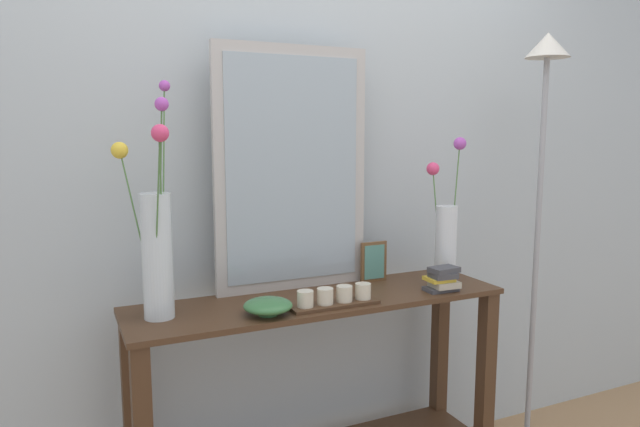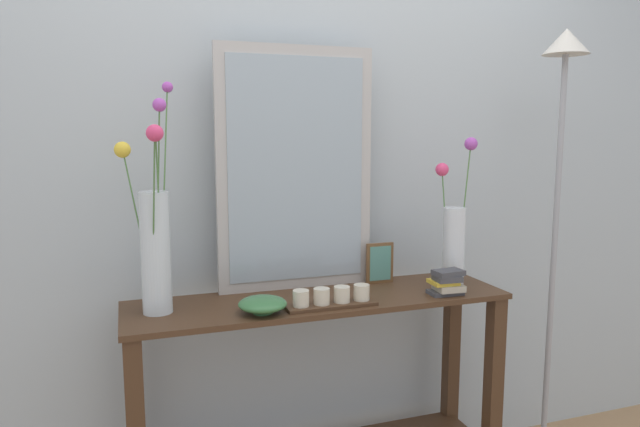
{
  "view_description": "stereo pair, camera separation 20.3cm",
  "coord_description": "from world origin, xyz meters",
  "px_view_note": "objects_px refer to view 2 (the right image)",
  "views": [
    {
      "loc": [
        -0.84,
        -1.82,
        1.44
      ],
      "look_at": [
        0.0,
        0.0,
        1.16
      ],
      "focal_mm": 32.08,
      "sensor_mm": 36.0,
      "label": 1
    },
    {
      "loc": [
        -0.66,
        -1.9,
        1.44
      ],
      "look_at": [
        0.0,
        0.0,
        1.16
      ],
      "focal_mm": 32.08,
      "sensor_mm": 36.0,
      "label": 2
    }
  ],
  "objects_px": {
    "decorative_bowl": "(263,304)",
    "floor_lamp": "(558,182)",
    "tall_vase_left": "(155,238)",
    "vase_right": "(454,237)",
    "console_table": "(320,386)",
    "candle_tray": "(332,298)",
    "mirror_leaning": "(296,170)",
    "book_stack": "(447,283)",
    "picture_frame_small": "(380,263)"
  },
  "relations": [
    {
      "from": "console_table",
      "to": "mirror_leaning",
      "type": "relative_size",
      "value": 1.52
    },
    {
      "from": "mirror_leaning",
      "to": "console_table",
      "type": "bearing_deg",
      "value": -75.39
    },
    {
      "from": "picture_frame_small",
      "to": "floor_lamp",
      "type": "distance_m",
      "value": 0.8
    },
    {
      "from": "mirror_leaning",
      "to": "picture_frame_small",
      "type": "height_order",
      "value": "mirror_leaning"
    },
    {
      "from": "mirror_leaning",
      "to": "candle_tray",
      "type": "relative_size",
      "value": 2.87
    },
    {
      "from": "book_stack",
      "to": "tall_vase_left",
      "type": "bearing_deg",
      "value": 172.85
    },
    {
      "from": "picture_frame_small",
      "to": "book_stack",
      "type": "height_order",
      "value": "picture_frame_small"
    },
    {
      "from": "mirror_leaning",
      "to": "decorative_bowl",
      "type": "relative_size",
      "value": 5.63
    },
    {
      "from": "mirror_leaning",
      "to": "tall_vase_left",
      "type": "distance_m",
      "value": 0.58
    },
    {
      "from": "mirror_leaning",
      "to": "candle_tray",
      "type": "height_order",
      "value": "mirror_leaning"
    },
    {
      "from": "console_table",
      "to": "decorative_bowl",
      "type": "bearing_deg",
      "value": -155.28
    },
    {
      "from": "tall_vase_left",
      "to": "candle_tray",
      "type": "bearing_deg",
      "value": -12.46
    },
    {
      "from": "candle_tray",
      "to": "decorative_bowl",
      "type": "distance_m",
      "value": 0.24
    },
    {
      "from": "mirror_leaning",
      "to": "tall_vase_left",
      "type": "bearing_deg",
      "value": -164.62
    },
    {
      "from": "mirror_leaning",
      "to": "picture_frame_small",
      "type": "distance_m",
      "value": 0.5
    },
    {
      "from": "picture_frame_small",
      "to": "floor_lamp",
      "type": "xyz_separation_m",
      "value": [
        0.72,
        -0.15,
        0.32
      ]
    },
    {
      "from": "candle_tray",
      "to": "book_stack",
      "type": "xyz_separation_m",
      "value": [
        0.45,
        -0.0,
        0.02
      ]
    },
    {
      "from": "vase_right",
      "to": "candle_tray",
      "type": "bearing_deg",
      "value": -168.75
    },
    {
      "from": "console_table",
      "to": "mirror_leaning",
      "type": "distance_m",
      "value": 0.81
    },
    {
      "from": "vase_right",
      "to": "candle_tray",
      "type": "distance_m",
      "value": 0.58
    },
    {
      "from": "tall_vase_left",
      "to": "picture_frame_small",
      "type": "relative_size",
      "value": 4.76
    },
    {
      "from": "tall_vase_left",
      "to": "vase_right",
      "type": "bearing_deg",
      "value": -0.91
    },
    {
      "from": "console_table",
      "to": "floor_lamp",
      "type": "bearing_deg",
      "value": -1.81
    },
    {
      "from": "picture_frame_small",
      "to": "book_stack",
      "type": "relative_size",
      "value": 1.29
    },
    {
      "from": "tall_vase_left",
      "to": "candle_tray",
      "type": "height_order",
      "value": "tall_vase_left"
    },
    {
      "from": "mirror_leaning",
      "to": "candle_tray",
      "type": "bearing_deg",
      "value": -80.7
    },
    {
      "from": "console_table",
      "to": "candle_tray",
      "type": "xyz_separation_m",
      "value": [
        0.0,
        -0.11,
        0.37
      ]
    },
    {
      "from": "mirror_leaning",
      "to": "tall_vase_left",
      "type": "xyz_separation_m",
      "value": [
        -0.53,
        -0.14,
        -0.2
      ]
    },
    {
      "from": "console_table",
      "to": "picture_frame_small",
      "type": "relative_size",
      "value": 8.59
    },
    {
      "from": "mirror_leaning",
      "to": "tall_vase_left",
      "type": "relative_size",
      "value": 1.19
    },
    {
      "from": "picture_frame_small",
      "to": "candle_tray",
      "type": "bearing_deg",
      "value": -141.29
    },
    {
      "from": "vase_right",
      "to": "candle_tray",
      "type": "xyz_separation_m",
      "value": [
        -0.55,
        -0.11,
        -0.16
      ]
    },
    {
      "from": "console_table",
      "to": "candle_tray",
      "type": "bearing_deg",
      "value": -88.27
    },
    {
      "from": "book_stack",
      "to": "floor_lamp",
      "type": "xyz_separation_m",
      "value": [
        0.56,
        0.08,
        0.35
      ]
    },
    {
      "from": "mirror_leaning",
      "to": "book_stack",
      "type": "distance_m",
      "value": 0.7
    },
    {
      "from": "mirror_leaning",
      "to": "decorative_bowl",
      "type": "distance_m",
      "value": 0.54
    },
    {
      "from": "book_stack",
      "to": "picture_frame_small",
      "type": "bearing_deg",
      "value": 125.2
    },
    {
      "from": "console_table",
      "to": "candle_tray",
      "type": "height_order",
      "value": "candle_tray"
    },
    {
      "from": "console_table",
      "to": "picture_frame_small",
      "type": "distance_m",
      "value": 0.52
    },
    {
      "from": "tall_vase_left",
      "to": "book_stack",
      "type": "xyz_separation_m",
      "value": [
        1.02,
        -0.13,
        -0.21
      ]
    },
    {
      "from": "console_table",
      "to": "floor_lamp",
      "type": "height_order",
      "value": "floor_lamp"
    },
    {
      "from": "mirror_leaning",
      "to": "floor_lamp",
      "type": "xyz_separation_m",
      "value": [
        1.05,
        -0.19,
        -0.06
      ]
    },
    {
      "from": "mirror_leaning",
      "to": "floor_lamp",
      "type": "relative_size",
      "value": 0.49
    },
    {
      "from": "tall_vase_left",
      "to": "book_stack",
      "type": "height_order",
      "value": "tall_vase_left"
    },
    {
      "from": "tall_vase_left",
      "to": "floor_lamp",
      "type": "bearing_deg",
      "value": -1.6
    },
    {
      "from": "decorative_bowl",
      "to": "floor_lamp",
      "type": "distance_m",
      "value": 1.31
    },
    {
      "from": "console_table",
      "to": "vase_right",
      "type": "distance_m",
      "value": 0.76
    },
    {
      "from": "tall_vase_left",
      "to": "vase_right",
      "type": "xyz_separation_m",
      "value": [
        1.12,
        -0.02,
        -0.06
      ]
    },
    {
      "from": "candle_tray",
      "to": "decorative_bowl",
      "type": "relative_size",
      "value": 1.97
    },
    {
      "from": "console_table",
      "to": "picture_frame_small",
      "type": "xyz_separation_m",
      "value": [
        0.29,
        0.12,
        0.42
      ]
    }
  ]
}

